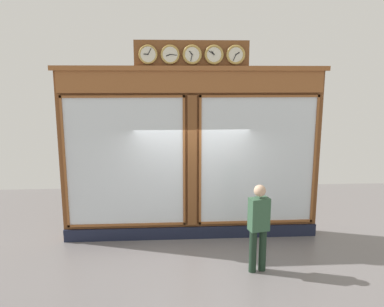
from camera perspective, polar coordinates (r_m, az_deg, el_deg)
The scene contains 2 objects.
shop_facade at distance 8.42m, azimuth -0.05°, elevation 0.02°, with size 5.84×0.42×4.36m.
pedestrian at distance 7.26m, azimuth 9.95°, elevation -10.43°, with size 0.40×0.30×1.69m.
Camera 1 is at (0.50, 8.12, 3.59)m, focal length 35.57 mm.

